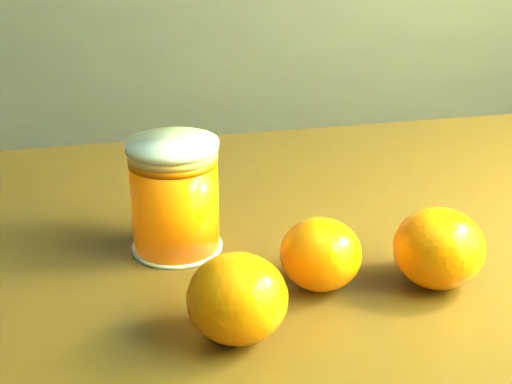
{
  "coord_description": "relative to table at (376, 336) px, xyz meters",
  "views": [
    {
      "loc": [
        0.8,
        -0.26,
        1.0
      ],
      "look_at": [
        0.81,
        0.29,
        0.76
      ],
      "focal_mm": 50.0,
      "sensor_mm": 36.0,
      "label": 1
    }
  ],
  "objects": [
    {
      "name": "orange_extra",
      "position": [
        -0.13,
        -0.13,
        0.12
      ],
      "size": [
        0.07,
        0.07,
        0.06
      ],
      "primitive_type": "ellipsoid",
      "rotation": [
        0.0,
        0.0,
        -0.01
      ],
      "color": "orange",
      "rests_on": "table"
    },
    {
      "name": "orange_back",
      "position": [
        0.03,
        -0.06,
        0.12
      ],
      "size": [
        0.08,
        0.08,
        0.06
      ],
      "primitive_type": "ellipsoid",
      "rotation": [
        0.0,
        0.0,
        -0.07
      ],
      "color": "orange",
      "rests_on": "table"
    },
    {
      "name": "juice_glass",
      "position": [
        -0.18,
        0.0,
        0.14
      ],
      "size": [
        0.08,
        0.08,
        0.1
      ],
      "rotation": [
        0.0,
        0.0,
        0.42
      ],
      "color": "#FF6B05",
      "rests_on": "table"
    },
    {
      "name": "table",
      "position": [
        0.0,
        0.0,
        0.0
      ],
      "size": [
        1.06,
        0.84,
        0.71
      ],
      "rotation": [
        0.0,
        0.0,
        0.21
      ],
      "color": "brown",
      "rests_on": "ground"
    },
    {
      "name": "orange_front",
      "position": [
        -0.06,
        -0.06,
        0.12
      ],
      "size": [
        0.07,
        0.07,
        0.06
      ],
      "primitive_type": "ellipsoid",
      "rotation": [
        0.0,
        0.0,
        0.04
      ],
      "color": "orange",
      "rests_on": "table"
    }
  ]
}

